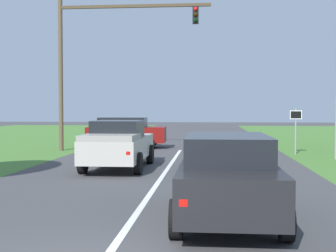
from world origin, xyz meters
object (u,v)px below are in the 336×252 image
Objects in this scene: red_suv_near at (227,175)px; pickup_truck_lead at (119,144)px; keep_moving_sign at (296,125)px; crossing_suv_far at (126,132)px; traffic_light at (98,49)px.

red_suv_near is 0.86× the size of pickup_truck_lead.
crossing_suv_far is (-9.32, 3.07, -0.57)m from keep_moving_sign.
keep_moving_sign is at bearing -18.25° from crossing_suv_far.
traffic_light is 11.27m from keep_moving_sign.
traffic_light reaches higher than keep_moving_sign.
traffic_light is at bearing -118.15° from crossing_suv_far.
crossing_suv_far is at bearing 61.85° from traffic_light.
red_suv_near is 17.08m from traffic_light.
keep_moving_sign is at bearing -5.19° from traffic_light.
pickup_truck_lead reaches higher than crossing_suv_far.
red_suv_near is at bearing -66.87° from traffic_light.
pickup_truck_lead is 2.24× the size of keep_moving_sign.
traffic_light is at bearing 113.13° from red_suv_near.
crossing_suv_far reaches higher than red_suv_near.
pickup_truck_lead is 10.11m from keep_moving_sign.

